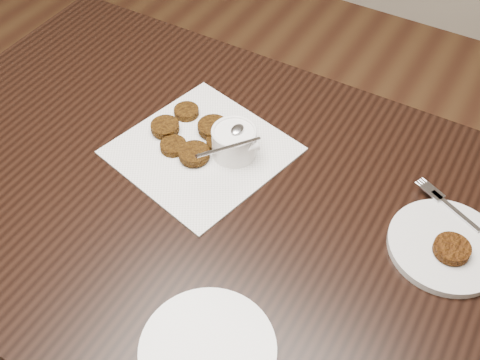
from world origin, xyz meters
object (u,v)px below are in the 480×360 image
sauce_ramekin (234,130)px  napkin (202,151)px  plate_empty (208,350)px  plate_with_patty (447,243)px  table (217,302)px

sauce_ramekin → napkin: bearing=-156.8°
napkin → plate_empty: bearing=-56.1°
plate_empty → napkin: bearing=123.9°
plate_with_patty → napkin: bearing=-178.5°
napkin → sauce_ramekin: (0.06, 0.02, 0.06)m
table → plate_with_patty: 0.56m
napkin → sauce_ramekin: bearing=23.2°
plate_with_patty → sauce_ramekin: bearing=178.3°
plate_empty → table: bearing=121.2°
napkin → sauce_ramekin: 0.09m
napkin → plate_with_patty: plate_with_patty is taller
table → plate_empty: size_ratio=6.41×
table → plate_with_patty: size_ratio=6.67×
table → sauce_ramekin: sauce_ramekin is taller
sauce_ramekin → plate_empty: size_ratio=0.60×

